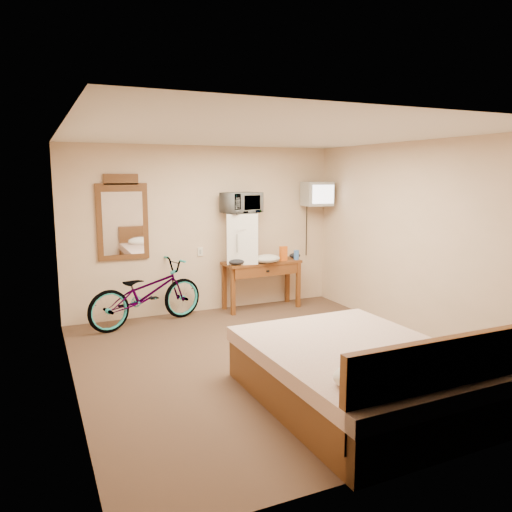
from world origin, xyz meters
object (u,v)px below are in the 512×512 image
mini_fridge (242,238)px  blue_cup (296,255)px  crt_television (317,194)px  wall_mirror (123,219)px  bicycle (146,293)px  microwave (241,203)px  bed (361,375)px  desk (263,270)px

mini_fridge → blue_cup: 0.95m
crt_television → wall_mirror: wall_mirror is taller
mini_fridge → crt_television: (1.29, -0.04, 0.64)m
bicycle → crt_television: bearing=-103.6°
microwave → bicycle: bearing=167.7°
mini_fridge → bed: mini_fridge is taller
microwave → bed: size_ratio=0.25×
bed → blue_cup: bearing=70.7°
desk → wall_mirror: (-2.05, 0.27, 0.85)m
microwave → bed: 3.70m
desk → bicycle: bearing=-177.2°
desk → mini_fridge: size_ratio=1.62×
desk → blue_cup: (0.57, -0.05, 0.21)m
bed → crt_television: bearing=65.3°
mini_fridge → bicycle: size_ratio=0.44×
bed → microwave: bearing=85.5°
crt_television → bed: bearing=-114.7°
mini_fridge → microwave: (0.00, 0.00, 0.53)m
desk → blue_cup: 0.60m
mini_fridge → blue_cup: (0.89, -0.12, -0.30)m
wall_mirror → bicycle: 1.10m
crt_television → bicycle: bearing=-177.8°
blue_cup → bicycle: 2.42m
blue_cup → bed: bearing=-109.3°
blue_cup → crt_television: crt_television is taller
microwave → crt_television: (1.29, -0.04, 0.11)m
microwave → wall_mirror: bearing=155.1°
blue_cup → bed: 3.55m
blue_cup → crt_television: (0.40, 0.07, 0.95)m
crt_television → microwave: bearing=178.1°
crt_television → wall_mirror: 3.04m
crt_television → mini_fridge: bearing=178.1°
blue_cup → crt_television: 1.03m
desk → bed: 3.44m
desk → bicycle: bicycle is taller
crt_television → bicycle: size_ratio=0.34×
microwave → bicycle: microwave is taller
mini_fridge → bicycle: 1.65m
desk → mini_fridge: (-0.32, 0.06, 0.51)m
desk → bicycle: size_ratio=0.72×
wall_mirror → bed: wall_mirror is taller
desk → crt_television: 1.51m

